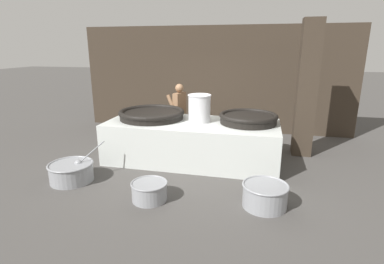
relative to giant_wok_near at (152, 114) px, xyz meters
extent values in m
plane|color=#474442|center=(1.01, -0.14, -1.04)|extent=(60.00, 60.00, 0.00)
cube|color=#382D23|center=(1.01, 2.80, 0.56)|extent=(8.41, 0.24, 3.20)
cube|color=#382D23|center=(3.55, 0.95, 0.56)|extent=(0.44, 0.44, 3.20)
cube|color=silver|center=(1.01, -0.14, -0.57)|extent=(3.89, 1.61, 0.93)
cylinder|color=black|center=(0.00, 0.00, -0.03)|extent=(1.50, 1.50, 0.15)
torus|color=black|center=(0.00, 0.00, 0.04)|extent=(1.56, 1.56, 0.12)
cylinder|color=black|center=(2.26, 0.06, -0.02)|extent=(1.25, 1.25, 0.17)
torus|color=black|center=(2.26, 0.06, 0.06)|extent=(1.30, 1.30, 0.10)
cylinder|color=silver|center=(1.17, -0.05, 0.19)|extent=(0.50, 0.50, 0.61)
torus|color=silver|center=(1.17, -0.05, 0.50)|extent=(0.53, 0.53, 0.03)
cylinder|color=#8C6647|center=(0.33, 1.12, -0.64)|extent=(0.12, 0.12, 0.80)
cylinder|color=#8C6647|center=(0.37, 1.28, -0.64)|extent=(0.12, 0.12, 0.80)
cube|color=olive|center=(0.35, 1.20, -0.48)|extent=(0.24, 0.28, 0.52)
cube|color=#8C6647|center=(0.35, 1.20, 0.05)|extent=(0.27, 0.51, 0.59)
cylinder|color=#8C6647|center=(0.19, 0.99, 0.05)|extent=(0.34, 0.17, 0.54)
cylinder|color=#8C6647|center=(0.31, 1.46, 0.05)|extent=(0.34, 0.17, 0.54)
sphere|color=#8C6647|center=(0.35, 1.20, 0.47)|extent=(0.23, 0.23, 0.23)
cylinder|color=gray|center=(-1.05, -1.77, -0.86)|extent=(0.83, 0.83, 0.36)
torus|color=gray|center=(-1.05, -1.77, -0.68)|extent=(0.87, 0.87, 0.04)
cylinder|color=tan|center=(-1.05, -1.77, -0.78)|extent=(0.73, 0.73, 0.09)
sphere|color=gray|center=(-0.95, -1.67, -0.70)|extent=(0.15, 0.15, 0.15)
cylinder|color=gray|center=(-0.75, -1.48, -0.51)|extent=(0.42, 0.40, 0.40)
cylinder|color=gray|center=(0.73, -2.14, -0.88)|extent=(0.61, 0.61, 0.32)
torus|color=gray|center=(0.73, -2.14, -0.72)|extent=(0.64, 0.64, 0.03)
cylinder|color=#6B9347|center=(0.73, -2.14, -0.81)|extent=(0.53, 0.53, 0.08)
cylinder|color=gray|center=(2.68, -1.91, -0.85)|extent=(0.73, 0.73, 0.38)
torus|color=gray|center=(2.68, -1.91, -0.65)|extent=(0.77, 0.77, 0.04)
cylinder|color=orange|center=(2.68, -1.91, -0.76)|extent=(0.64, 0.64, 0.10)
cylinder|color=orange|center=(2.80, -1.74, -0.70)|extent=(0.04, 0.04, 0.03)
cylinder|color=orange|center=(2.60, -1.94, -0.69)|extent=(0.07, 0.06, 0.04)
cylinder|color=orange|center=(2.66, -1.78, -0.69)|extent=(0.06, 0.06, 0.04)
cylinder|color=orange|center=(2.63, -1.82, -0.69)|extent=(0.05, 0.05, 0.04)
cylinder|color=orange|center=(2.66, -1.78, -0.70)|extent=(0.05, 0.05, 0.03)
cylinder|color=orange|center=(2.58, -1.72, -0.69)|extent=(0.05, 0.05, 0.04)
cylinder|color=orange|center=(2.91, -1.98, -0.69)|extent=(0.06, 0.05, 0.04)
camera|label=1|loc=(2.53, -6.55, 1.53)|focal=28.00mm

